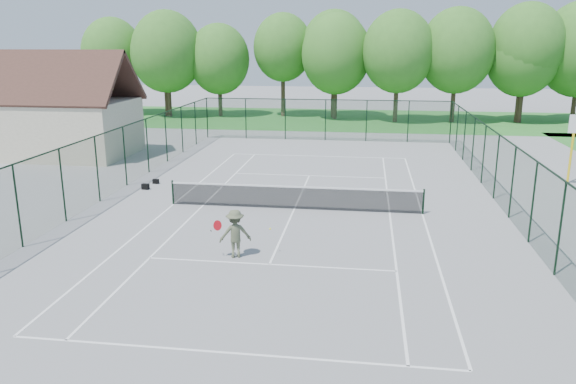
{
  "coord_description": "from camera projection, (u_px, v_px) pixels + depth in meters",
  "views": [
    {
      "loc": [
        2.98,
        -23.32,
        7.06
      ],
      "look_at": [
        0.0,
        -2.0,
        1.3
      ],
      "focal_mm": 35.0,
      "sensor_mm": 36.0,
      "label": 1
    }
  ],
  "objects": [
    {
      "name": "fence_enclosure",
      "position": [
        294.0,
        174.0,
        24.13
      ],
      "size": [
        18.05,
        36.05,
        3.02
      ],
      "color": "#183B20",
      "rests_on": "ground"
    },
    {
      "name": "ground",
      "position": [
        294.0,
        209.0,
        24.54
      ],
      "size": [
        140.0,
        140.0,
        0.0
      ],
      "primitive_type": "plane",
      "color": "gray",
      "rests_on": "ground"
    },
    {
      "name": "tennis_net",
      "position": [
        294.0,
        196.0,
        24.39
      ],
      "size": [
        11.08,
        0.08,
        1.1
      ],
      "color": "black",
      "rests_on": "ground"
    },
    {
      "name": "sports_bag_b",
      "position": [
        156.0,
        181.0,
        28.91
      ],
      "size": [
        0.31,
        0.2,
        0.24
      ],
      "primitive_type": "cube",
      "rotation": [
        0.0,
        0.0,
        -0.03
      ],
      "color": "black",
      "rests_on": "ground"
    },
    {
      "name": "tennis_player",
      "position": [
        235.0,
        233.0,
        18.88
      ],
      "size": [
        2.03,
        0.92,
        1.66
      ],
      "color": "#53593F",
      "rests_on": "ground"
    },
    {
      "name": "utility_building",
      "position": [
        64.0,
        107.0,
        35.44
      ],
      "size": [
        8.6,
        6.27,
        6.63
      ],
      "color": "beige",
      "rests_on": "ground"
    },
    {
      "name": "court_lines",
      "position": [
        294.0,
        209.0,
        24.54
      ],
      "size": [
        11.05,
        23.85,
        0.01
      ],
      "color": "white",
      "rests_on": "ground"
    },
    {
      "name": "sports_bag_a",
      "position": [
        145.0,
        187.0,
        27.77
      ],
      "size": [
        0.38,
        0.27,
        0.28
      ],
      "primitive_type": "cube",
      "rotation": [
        0.0,
        0.0,
        -0.16
      ],
      "color": "black",
      "rests_on": "ground"
    },
    {
      "name": "grass_far",
      "position": [
        335.0,
        119.0,
        53.24
      ],
      "size": [
        80.0,
        16.0,
        0.01
      ],
      "primitive_type": "cube",
      "color": "#31812E",
      "rests_on": "ground"
    },
    {
      "name": "tree_line_far",
      "position": [
        336.0,
        54.0,
        51.69
      ],
      "size": [
        39.4,
        6.4,
        9.7
      ],
      "color": "#493024",
      "rests_on": "ground"
    }
  ]
}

